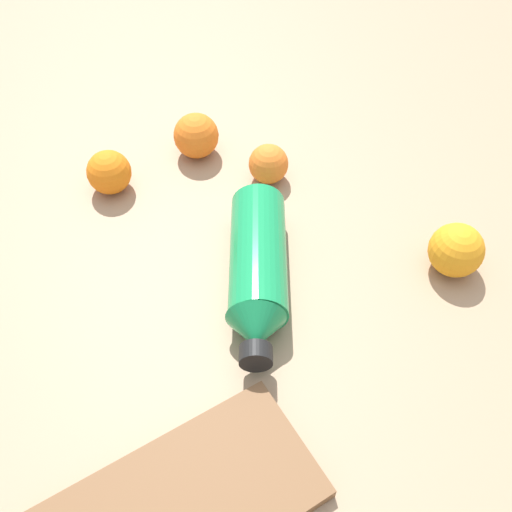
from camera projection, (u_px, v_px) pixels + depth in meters
The scene contains 7 objects.
ground_plane at pixel (247, 250), 0.86m from camera, with size 2.40×2.40×0.00m, color #9E7F60.
water_bottle at pixel (256, 270), 0.78m from camera, with size 0.16×0.27×0.08m.
orange_0 at pixel (196, 136), 0.96m from camera, with size 0.07×0.07×0.07m, color orange.
orange_1 at pixel (456, 250), 0.81m from camera, with size 0.08×0.08×0.08m, color orange.
orange_2 at pixel (268, 164), 0.93m from camera, with size 0.06×0.06×0.06m, color orange.
orange_3 at pixel (109, 172), 0.91m from camera, with size 0.07×0.07×0.07m, color orange.
cutting_board at pixel (180, 506), 0.62m from camera, with size 0.29×0.15×0.02m, color brown.
Camera 1 is at (-0.18, -0.53, 0.65)m, focal length 41.37 mm.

